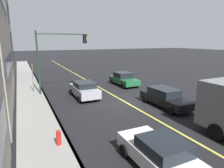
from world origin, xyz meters
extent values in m
plane|color=black|center=(0.00, 0.00, 0.00)|extent=(200.00, 200.00, 0.00)
cube|color=gray|center=(0.00, 7.21, 0.07)|extent=(80.00, 2.51, 0.15)
cube|color=slate|center=(0.00, 6.04, 0.07)|extent=(80.00, 0.16, 0.15)
cube|color=#D8CC4C|center=(0.00, 0.00, 0.01)|extent=(80.00, 0.16, 0.01)
cube|color=#262D38|center=(3.85, 8.64, 3.65)|extent=(12.19, 0.06, 1.10)
cube|color=#262D38|center=(3.85, 8.64, 8.22)|extent=(12.19, 0.06, 1.10)
cube|color=#262D38|center=(18.12, 8.64, 3.02)|extent=(9.44, 0.06, 1.10)
cube|color=#262D38|center=(18.12, 8.64, 6.80)|extent=(9.44, 0.06, 1.10)
cube|color=#262D38|center=(18.12, 8.64, 10.57)|extent=(9.44, 0.06, 1.10)
cube|color=#1E6038|center=(5.81, -3.08, 0.60)|extent=(4.32, 1.89, 0.59)
cube|color=black|center=(6.05, -3.08, 1.20)|extent=(1.87, 1.74, 0.63)
cylinder|color=black|center=(4.39, -4.01, 0.30)|extent=(0.60, 0.22, 0.60)
cylinder|color=black|center=(4.39, -2.16, 0.30)|extent=(0.60, 0.22, 0.60)
cylinder|color=black|center=(7.24, -4.01, 0.30)|extent=(0.60, 0.22, 0.60)
cylinder|color=black|center=(7.24, -2.16, 0.30)|extent=(0.60, 0.22, 0.60)
cube|color=silver|center=(-8.37, 3.17, 0.61)|extent=(4.11, 1.74, 0.61)
cube|color=black|center=(-8.61, 3.17, 1.16)|extent=(1.82, 1.60, 0.49)
cylinder|color=black|center=(-7.02, 4.02, 0.30)|extent=(0.60, 0.22, 0.60)
cylinder|color=black|center=(-7.02, 2.32, 0.30)|extent=(0.60, 0.22, 0.60)
cube|color=#A8AAB2|center=(2.94, 2.74, 0.67)|extent=(4.14, 1.78, 0.73)
cube|color=black|center=(2.80, 2.74, 1.28)|extent=(2.14, 1.64, 0.49)
cylinder|color=black|center=(4.31, 3.61, 0.30)|extent=(0.60, 0.22, 0.60)
cylinder|color=black|center=(4.31, 1.87, 0.30)|extent=(0.60, 0.22, 0.60)
cylinder|color=black|center=(1.58, 3.61, 0.30)|extent=(0.60, 0.22, 0.60)
cylinder|color=black|center=(1.58, 1.87, 0.30)|extent=(0.60, 0.22, 0.60)
cube|color=black|center=(-2.37, -2.32, 0.59)|extent=(4.69, 1.75, 0.59)
cube|color=black|center=(-2.14, -2.32, 1.18)|extent=(2.36, 1.61, 0.59)
cylinder|color=black|center=(-3.92, -3.17, 0.30)|extent=(0.60, 0.22, 0.60)
cylinder|color=black|center=(-3.92, -1.46, 0.30)|extent=(0.60, 0.22, 0.60)
cylinder|color=black|center=(-0.82, -3.17, 0.30)|extent=(0.60, 0.22, 0.60)
cylinder|color=black|center=(-0.82, -1.46, 0.30)|extent=(0.60, 0.22, 0.60)
cylinder|color=black|center=(-7.76, -1.12, 0.45)|extent=(0.90, 0.28, 0.90)
cylinder|color=#1E3823|center=(5.43, 6.36, 3.06)|extent=(0.16, 0.16, 6.12)
cylinder|color=#1E3823|center=(5.43, 3.93, 5.82)|extent=(0.10, 4.84, 0.10)
cube|color=black|center=(5.43, 1.76, 5.37)|extent=(0.28, 0.30, 0.90)
sphere|color=#360605|center=(5.43, 1.58, 5.67)|extent=(0.18, 0.18, 0.18)
sphere|color=gold|center=(5.43, 1.58, 5.37)|extent=(0.18, 0.18, 0.18)
sphere|color=black|center=(5.43, 1.58, 5.07)|extent=(0.18, 0.18, 0.18)
cylinder|color=slate|center=(6.63, 6.86, 1.47)|extent=(0.08, 0.08, 2.93)
cube|color=white|center=(6.63, 6.88, 2.73)|extent=(0.60, 0.02, 0.20)
cube|color=#DB5919|center=(6.63, 6.88, 2.38)|extent=(0.44, 0.02, 0.28)
cylinder|color=red|center=(-4.91, 6.56, 0.40)|extent=(0.24, 0.24, 0.80)
sphere|color=red|center=(-4.91, 6.56, 0.84)|extent=(0.20, 0.20, 0.20)
camera|label=1|loc=(-13.94, 7.97, 5.18)|focal=31.21mm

